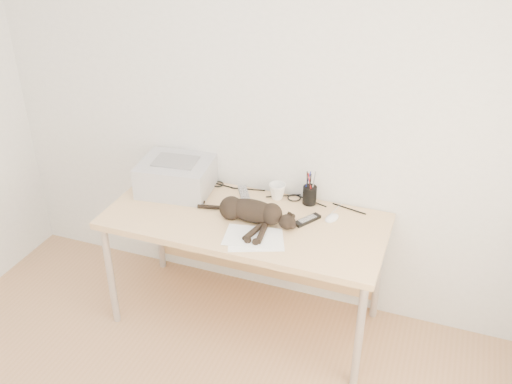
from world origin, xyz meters
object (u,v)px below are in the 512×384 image
at_px(desk, 250,230).
at_px(cat, 249,212).
at_px(mug, 277,191).
at_px(mouse, 332,216).
at_px(pen_cup, 310,195).
at_px(printer, 177,176).

height_order(desk, cat, cat).
height_order(mug, mouse, mug).
bearing_deg(pen_cup, mug, -177.11).
relative_size(desk, mouse, 14.82).
relative_size(printer, mouse, 4.33).
bearing_deg(mouse, mug, -179.09).
relative_size(printer, cat, 0.77).
distance_m(desk, cat, 0.22).
bearing_deg(printer, pen_cup, 8.41).
xyz_separation_m(cat, pen_cup, (0.26, 0.31, -0.00)).
distance_m(mug, mouse, 0.38).
xyz_separation_m(desk, mouse, (0.47, 0.08, 0.15)).
distance_m(desk, printer, 0.57).
bearing_deg(mouse, cat, -138.81).
bearing_deg(mouse, printer, -162.00).
bearing_deg(mug, cat, -102.50).
bearing_deg(desk, mouse, 9.65).
height_order(printer, cat, printer).
distance_m(cat, pen_cup, 0.40).
height_order(desk, printer, printer).
relative_size(cat, pen_cup, 2.92).
distance_m(printer, pen_cup, 0.82).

